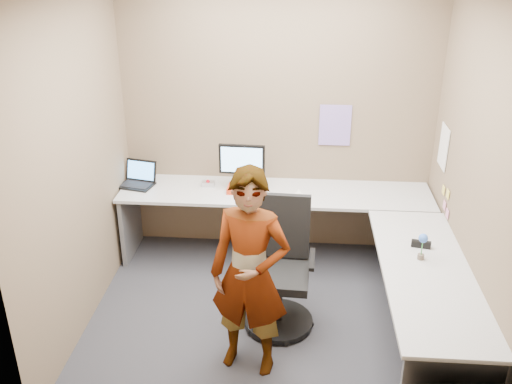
# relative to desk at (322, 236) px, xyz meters

# --- Properties ---
(ground) EXTENTS (3.00, 3.00, 0.00)m
(ground) POSITION_rel_desk_xyz_m (-0.44, -0.39, -0.59)
(ground) COLOR #2B2A30
(ground) RESTS_ON ground
(wall_back) EXTENTS (3.00, 0.00, 3.00)m
(wall_back) POSITION_rel_desk_xyz_m (-0.44, 0.91, 0.76)
(wall_back) COLOR brown
(wall_back) RESTS_ON ground
(wall_right) EXTENTS (0.00, 2.70, 2.70)m
(wall_right) POSITION_rel_desk_xyz_m (1.06, -0.39, 0.76)
(wall_right) COLOR brown
(wall_right) RESTS_ON ground
(wall_left) EXTENTS (0.00, 2.70, 2.70)m
(wall_left) POSITION_rel_desk_xyz_m (-1.94, -0.39, 0.76)
(wall_left) COLOR brown
(wall_left) RESTS_ON ground
(desk) EXTENTS (2.98, 2.58, 0.73)m
(desk) POSITION_rel_desk_xyz_m (0.00, 0.00, 0.00)
(desk) COLOR #A1A1A1
(desk) RESTS_ON ground
(paper_ream) EXTENTS (0.28, 0.21, 0.05)m
(paper_ream) POSITION_rel_desk_xyz_m (-0.75, 0.57, 0.17)
(paper_ream) COLOR red
(paper_ream) RESTS_ON desk
(monitor) EXTENTS (0.43, 0.13, 0.41)m
(monitor) POSITION_rel_desk_xyz_m (-0.75, 0.58, 0.44)
(monitor) COLOR black
(monitor) RESTS_ON paper_ream
(laptop) EXTENTS (0.37, 0.33, 0.23)m
(laptop) POSITION_rel_desk_xyz_m (-1.78, 0.65, 0.20)
(laptop) COLOR black
(laptop) RESTS_ON desk
(trackball_mouse) EXTENTS (0.12, 0.08, 0.07)m
(trackball_mouse) POSITION_rel_desk_xyz_m (-1.09, 0.66, 0.17)
(trackball_mouse) COLOR #B7B7BC
(trackball_mouse) RESTS_ON desk
(origami) EXTENTS (0.10, 0.10, 0.06)m
(origami) POSITION_rel_desk_xyz_m (-0.21, 0.52, 0.17)
(origami) COLOR white
(origami) RESTS_ON desk
(stapler) EXTENTS (0.16, 0.07, 0.05)m
(stapler) POSITION_rel_desk_xyz_m (0.75, -0.38, 0.17)
(stapler) COLOR black
(stapler) RESTS_ON desk
(flower) EXTENTS (0.07, 0.07, 0.22)m
(flower) POSITION_rel_desk_xyz_m (0.72, -0.56, 0.28)
(flower) COLOR brown
(flower) RESTS_ON desk
(calendar_purple) EXTENTS (0.30, 0.01, 0.40)m
(calendar_purple) POSITION_rel_desk_xyz_m (0.11, 0.90, 0.71)
(calendar_purple) COLOR #846BB7
(calendar_purple) RESTS_ON wall_back
(calendar_white) EXTENTS (0.01, 0.28, 0.38)m
(calendar_white) POSITION_rel_desk_xyz_m (1.05, 0.51, 0.66)
(calendar_white) COLOR white
(calendar_white) RESTS_ON wall_right
(sticky_note_a) EXTENTS (0.01, 0.07, 0.07)m
(sticky_note_a) POSITION_rel_desk_xyz_m (1.05, 0.16, 0.36)
(sticky_note_a) COLOR #F2E059
(sticky_note_a) RESTS_ON wall_right
(sticky_note_b) EXTENTS (0.01, 0.07, 0.07)m
(sticky_note_b) POSITION_rel_desk_xyz_m (1.05, 0.21, 0.23)
(sticky_note_b) COLOR pink
(sticky_note_b) RESTS_ON wall_right
(sticky_note_c) EXTENTS (0.01, 0.07, 0.07)m
(sticky_note_c) POSITION_rel_desk_xyz_m (1.05, 0.09, 0.21)
(sticky_note_c) COLOR pink
(sticky_note_c) RESTS_ON wall_right
(sticky_note_d) EXTENTS (0.01, 0.07, 0.07)m
(sticky_note_d) POSITION_rel_desk_xyz_m (1.05, 0.31, 0.33)
(sticky_note_d) COLOR #F2E059
(sticky_note_d) RESTS_ON wall_right
(office_chair) EXTENTS (0.57, 0.57, 1.07)m
(office_chair) POSITION_rel_desk_xyz_m (-0.35, -0.42, -0.15)
(office_chair) COLOR black
(office_chair) RESTS_ON ground
(person) EXTENTS (0.64, 0.49, 1.59)m
(person) POSITION_rel_desk_xyz_m (-0.54, -0.96, 0.20)
(person) COLOR #999399
(person) RESTS_ON ground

